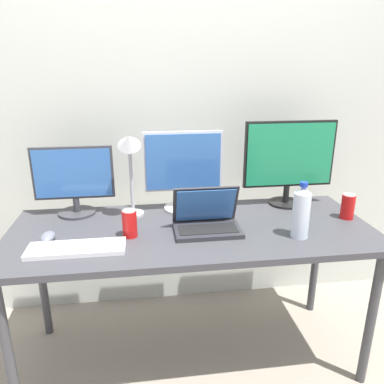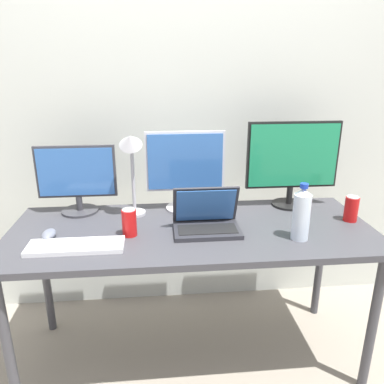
% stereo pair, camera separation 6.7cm
% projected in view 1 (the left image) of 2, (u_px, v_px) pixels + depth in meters
% --- Properties ---
extents(ground_plane, '(16.00, 16.00, 0.00)m').
position_uv_depth(ground_plane, '(192.00, 354.00, 2.01)').
color(ground_plane, gray).
extents(wall_back, '(7.00, 0.08, 2.60)m').
position_uv_depth(wall_back, '(178.00, 97.00, 2.14)').
color(wall_back, silver).
rests_on(wall_back, ground).
extents(work_desk, '(1.72, 0.69, 0.74)m').
position_uv_depth(work_desk, '(192.00, 240.00, 1.79)').
color(work_desk, '#424247').
rests_on(work_desk, ground).
extents(monitor_left, '(0.40, 0.19, 0.35)m').
position_uv_depth(monitor_left, '(74.00, 179.00, 1.88)').
color(monitor_left, '#38383D').
rests_on(monitor_left, work_desk).
extents(monitor_center, '(0.41, 0.21, 0.42)m').
position_uv_depth(monitor_center, '(183.00, 169.00, 1.93)').
color(monitor_center, silver).
rests_on(monitor_center, work_desk).
extents(monitor_right, '(0.49, 0.18, 0.46)m').
position_uv_depth(monitor_right, '(289.00, 159.00, 1.99)').
color(monitor_right, black).
rests_on(monitor_right, work_desk).
extents(laptop_silver, '(0.30, 0.21, 0.21)m').
position_uv_depth(laptop_silver, '(207.00, 220.00, 1.74)').
color(laptop_silver, '#2D2D33').
rests_on(laptop_silver, work_desk).
extents(keyboard_main, '(0.40, 0.13, 0.02)m').
position_uv_depth(keyboard_main, '(77.00, 249.00, 1.55)').
color(keyboard_main, white).
rests_on(keyboard_main, work_desk).
extents(mouse_by_keyboard, '(0.06, 0.10, 0.04)m').
position_uv_depth(mouse_by_keyboard, '(48.00, 237.00, 1.63)').
color(mouse_by_keyboard, slate).
rests_on(mouse_by_keyboard, work_desk).
extents(water_bottle, '(0.08, 0.08, 0.26)m').
position_uv_depth(water_bottle, '(301.00, 212.00, 1.64)').
color(water_bottle, silver).
rests_on(water_bottle, work_desk).
extents(soda_can_near_keyboard, '(0.07, 0.07, 0.13)m').
position_uv_depth(soda_can_near_keyboard, '(348.00, 206.00, 1.87)').
color(soda_can_near_keyboard, red).
rests_on(soda_can_near_keyboard, work_desk).
extents(soda_can_by_laptop, '(0.07, 0.07, 0.13)m').
position_uv_depth(soda_can_by_laptop, '(130.00, 224.00, 1.67)').
color(soda_can_by_laptop, red).
rests_on(soda_can_by_laptop, work_desk).
extents(desk_lamp, '(0.11, 0.18, 0.45)m').
position_uv_depth(desk_lamp, '(130.00, 159.00, 1.78)').
color(desk_lamp, '#B7B7BC').
rests_on(desk_lamp, work_desk).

